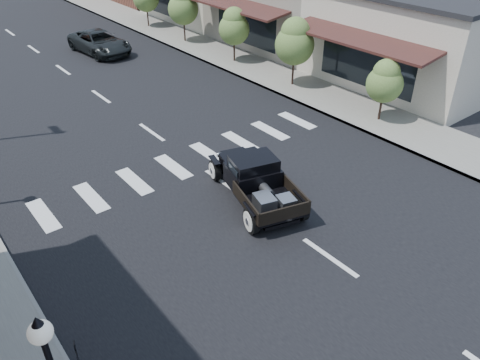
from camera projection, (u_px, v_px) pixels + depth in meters
ground at (260, 209)px, 15.09m from camera, size 120.00×120.00×0.00m
road at (77, 80)px, 24.97m from camera, size 14.00×80.00×0.02m
road_markings at (120, 110)px, 21.68m from camera, size 12.00×60.00×0.06m
sidewalk_right at (207, 49)px, 29.42m from camera, size 3.00×80.00×0.15m
storefront_near at (429, 34)px, 24.42m from camera, size 10.00×9.00×4.50m
storefront_mid at (305, 4)px, 30.36m from camera, size 10.00×9.00×4.50m
small_tree_a at (383, 91)px, 19.80m from camera, size 1.55×1.55×2.58m
small_tree_b at (294, 53)px, 23.21m from camera, size 1.94×1.94×3.24m
small_tree_c at (234, 35)px, 26.48m from camera, size 1.74×1.74×2.90m
small_tree_d at (184, 15)px, 29.87m from camera, size 1.92×1.92×3.21m
small_tree_e at (146, 4)px, 33.10m from camera, size 1.84×1.84×3.06m
hotrod_pickup at (256, 180)px, 15.14m from camera, size 3.15×4.76×1.52m
second_car at (100, 43)px, 28.56m from camera, size 2.61×4.94×1.32m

